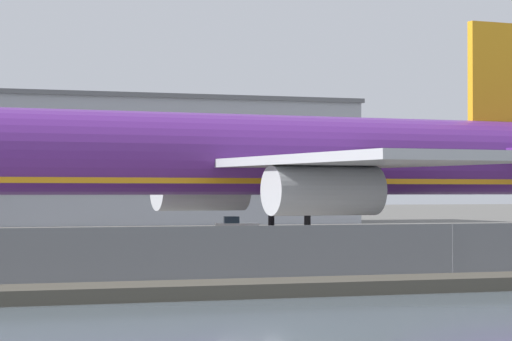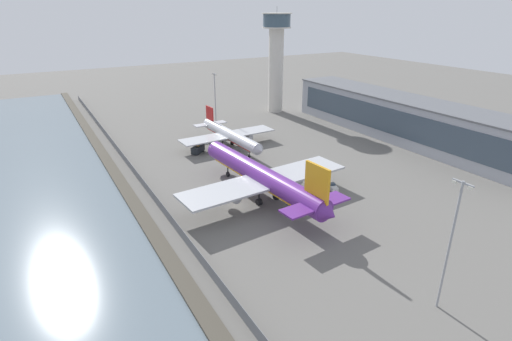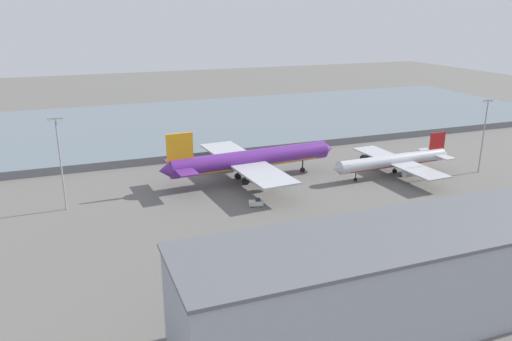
# 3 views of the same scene
# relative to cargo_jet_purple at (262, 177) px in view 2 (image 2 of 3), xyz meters

# --- Properties ---
(ground_plane) EXTENTS (500.00, 500.00, 0.00)m
(ground_plane) POSITION_rel_cargo_jet_purple_xyz_m (0.60, -7.02, -5.62)
(ground_plane) COLOR #66635E
(shoreline_seawall) EXTENTS (320.00, 3.00, 0.50)m
(shoreline_seawall) POSITION_rel_cargo_jet_purple_xyz_m (0.60, -27.52, -5.37)
(shoreline_seawall) COLOR #474238
(shoreline_seawall) RESTS_ON ground
(perimeter_fence) EXTENTS (280.00, 0.10, 2.30)m
(perimeter_fence) POSITION_rel_cargo_jet_purple_xyz_m (0.60, -23.02, -4.47)
(perimeter_fence) COLOR slate
(perimeter_fence) RESTS_ON ground
(cargo_jet_purple) EXTENTS (49.84, 42.79, 14.73)m
(cargo_jet_purple) POSITION_rel_cargo_jet_purple_xyz_m (0.00, 0.00, 0.00)
(cargo_jet_purple) COLOR #602889
(cargo_jet_purple) RESTS_ON ground
(passenger_jet_silver) EXTENTS (37.80, 32.50, 10.68)m
(passenger_jet_silver) POSITION_rel_cargo_jet_purple_xyz_m (-37.93, 10.18, -1.55)
(passenger_jet_silver) COLOR silver
(passenger_jet_silver) RESTS_ON ground
(baggage_tug) EXTENTS (3.50, 2.34, 1.80)m
(baggage_tug) POSITION_rel_cargo_jet_purple_xyz_m (4.97, 17.68, -4.82)
(baggage_tug) COLOR white
(baggage_tug) RESTS_ON ground
(ops_van) EXTENTS (4.88, 5.38, 2.48)m
(ops_van) POSITION_rel_cargo_jet_purple_xyz_m (-37.59, -1.22, -4.35)
(ops_van) COLOR #1E2328
(ops_van) RESTS_ON ground
(control_tower) EXTENTS (12.37, 12.37, 42.85)m
(control_tower) POSITION_rel_cargo_jet_purple_xyz_m (-71.62, 49.16, 18.98)
(control_tower) COLOR beige
(control_tower) RESTS_ON ground
(terminal_building) EXTENTS (98.90, 16.49, 14.27)m
(terminal_building) POSITION_rel_cargo_jet_purple_xyz_m (-15.27, 66.29, 1.52)
(terminal_building) COLOR #9EA3AD
(terminal_building) RESTS_ON ground
(apron_light_mast_apron_west) EXTENTS (3.20, 0.40, 21.07)m
(apron_light_mast_apron_west) POSITION_rel_cargo_jet_purple_xyz_m (45.62, 4.25, 6.19)
(apron_light_mast_apron_west) COLOR #93969B
(apron_light_mast_apron_west) RESTS_ON ground
(apron_light_mast_apron_east) EXTENTS (3.20, 0.40, 20.27)m
(apron_light_mast_apron_east) POSITION_rel_cargo_jet_purple_xyz_m (-61.67, 16.14, 5.78)
(apron_light_mast_apron_east) COLOR #93969B
(apron_light_mast_apron_east) RESTS_ON ground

